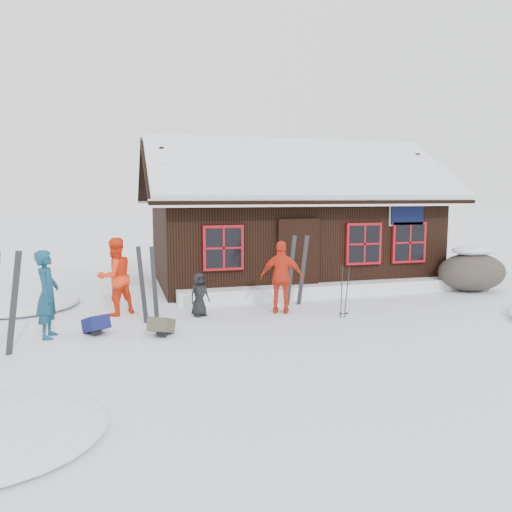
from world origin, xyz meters
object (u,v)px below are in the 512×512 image
object	(u,v)px
skier_teal	(47,294)
boulder	(472,271)
ski_pair_left	(4,306)
backpack_olive	(161,329)
skier_orange_left	(115,276)
ski_poles	(344,293)
backpack_blue	(96,327)
skier_orange_right	(282,277)
skier_crouched	(199,295)

from	to	relation	value
skier_teal	boulder	bearing A→B (deg)	-73.54
skier_teal	ski_pair_left	size ratio (longest dim) A/B	0.91
backpack_olive	skier_orange_left	bearing A→B (deg)	140.91
ski_pair_left	backpack_olive	size ratio (longest dim) A/B	3.66
ski_poles	backpack_blue	world-z (taller)	ski_poles
skier_orange_right	ski_poles	bearing A→B (deg)	169.16
skier_teal	skier_orange_left	xyz separation A→B (m)	(1.22, 1.53, 0.04)
ski_poles	backpack_olive	world-z (taller)	ski_poles
ski_pair_left	ski_poles	world-z (taller)	ski_pair_left
skier_crouched	ski_pair_left	xyz separation A→B (m)	(-3.55, -1.89, 0.38)
skier_crouched	backpack_blue	distance (m)	2.36
skier_orange_left	backpack_blue	size ratio (longest dim) A/B	3.48
backpack_olive	ski_pair_left	bearing A→B (deg)	-140.05
boulder	ski_pair_left	distance (m)	11.68
skier_crouched	skier_orange_right	bearing A→B (deg)	-31.88
skier_crouched	backpack_olive	xyz separation A→B (m)	(-0.95, -1.34, -0.35)
backpack_olive	skier_orange_right	bearing A→B (deg)	49.63
skier_teal	backpack_blue	size ratio (longest dim) A/B	3.33
skier_orange_left	boulder	world-z (taller)	skier_orange_left
skier_orange_left	skier_crouched	world-z (taller)	skier_orange_left
ski_pair_left	backpack_blue	xyz separation A→B (m)	(1.39, 1.00, -0.73)
skier_crouched	skier_orange_left	bearing A→B (deg)	135.49
ski_poles	skier_orange_left	bearing A→B (deg)	162.01
skier_orange_left	skier_crouched	bearing A→B (deg)	128.67
skier_crouched	ski_pair_left	world-z (taller)	ski_pair_left
skier_orange_right	skier_crouched	xyz separation A→B (m)	(-1.84, 0.22, -0.34)
skier_teal	ski_poles	world-z (taller)	skier_teal
skier_orange_right	boulder	world-z (taller)	skier_orange_right
backpack_blue	backpack_olive	distance (m)	1.29
skier_orange_left	skier_crouched	distance (m)	1.93
boulder	ski_poles	size ratio (longest dim) A/B	1.67
backpack_blue	boulder	bearing A→B (deg)	-16.47
skier_crouched	backpack_olive	size ratio (longest dim) A/B	1.95
skier_orange_right	skier_crouched	size ratio (longest dim) A/B	1.71
boulder	skier_orange_left	bearing A→B (deg)	-178.60
skier_crouched	boulder	distance (m)	7.84
skier_orange_left	backpack_olive	xyz separation A→B (m)	(0.84, -1.96, -0.73)
skier_orange_right	backpack_olive	distance (m)	3.09
skier_orange_left	backpack_blue	distance (m)	1.73
skier_orange_left	skier_teal	bearing A→B (deg)	19.55
skier_teal	skier_orange_right	xyz separation A→B (m)	(4.85, 0.68, -0.01)
ski_pair_left	backpack_blue	world-z (taller)	ski_pair_left
skier_teal	skier_orange_left	size ratio (longest dim) A/B	0.96
skier_orange_left	boulder	size ratio (longest dim) A/B	0.90
ski_pair_left	skier_teal	bearing A→B (deg)	36.20
backpack_olive	backpack_blue	bearing A→B (deg)	-172.19
skier_crouched	backpack_blue	bearing A→B (deg)	177.35
backpack_blue	backpack_olive	size ratio (longest dim) A/B	1.00
ski_pair_left	backpack_blue	size ratio (longest dim) A/B	3.64
skier_crouched	backpack_blue	world-z (taller)	skier_crouched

